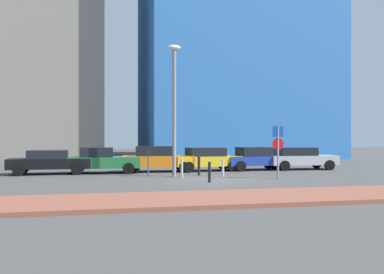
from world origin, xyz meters
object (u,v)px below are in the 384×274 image
object	(u,v)px
parked_car_yellow	(206,159)
traffic_bollard_far	(182,169)
parked_car_blue	(255,158)
parked_car_silver	(300,158)
parked_car_green	(102,160)
traffic_bollard_near	(223,168)
traffic_bollard_mid	(209,172)
traffic_bollard_edge	(199,166)
parking_meter	(148,159)
parking_sign_post	(278,145)
parked_car_black	(49,161)
parked_car_orange	(157,159)
street_lamp	(174,99)

from	to	relation	value
parked_car_yellow	traffic_bollard_far	distance (m)	4.72
parked_car_blue	parked_car_silver	world-z (taller)	parked_car_blue
parked_car_blue	traffic_bollard_far	world-z (taller)	parked_car_blue
parked_car_green	traffic_bollard_near	world-z (taller)	parked_car_green
traffic_bollard_mid	traffic_bollard_edge	distance (m)	3.72
parked_car_silver	traffic_bollard_edge	xyz separation A→B (m)	(-7.36, -2.73, -0.24)
parking_meter	traffic_bollard_mid	world-z (taller)	parking_meter
parking_sign_post	parked_car_black	bearing A→B (deg)	155.89
parked_car_blue	traffic_bollard_near	xyz separation A→B (m)	(-3.32, -4.05, -0.28)
parked_car_silver	parking_sign_post	world-z (taller)	parking_sign_post
traffic_bollard_edge	parked_car_orange	bearing A→B (deg)	123.73
parking_meter	traffic_bollard_edge	bearing A→B (deg)	3.72
traffic_bollard_edge	traffic_bollard_mid	bearing A→B (deg)	-95.89
parked_car_black	traffic_bollard_edge	world-z (taller)	parked_car_black
traffic_bollard_mid	traffic_bollard_far	world-z (taller)	traffic_bollard_far
parked_car_green	parked_car_orange	distance (m)	3.28
parked_car_silver	parked_car_orange	bearing A→B (deg)	179.15
parking_sign_post	traffic_bollard_edge	bearing A→B (deg)	142.83
parked_car_blue	parking_meter	bearing A→B (deg)	-156.46
parked_car_silver	street_lamp	size ratio (longest dim) A/B	0.64
street_lamp	traffic_bollard_edge	xyz separation A→B (m)	(1.44, 0.39, -3.61)
street_lamp	traffic_bollard_far	xyz separation A→B (m)	(0.24, -0.90, -3.64)
parked_car_orange	traffic_bollard_far	bearing A→B (deg)	-80.28
parked_car_green	parked_car_yellow	size ratio (longest dim) A/B	1.00
parked_car_black	parked_car_silver	xyz separation A→B (m)	(15.44, 0.20, 0.04)
parked_car_green	parking_meter	bearing A→B (deg)	-49.28
parked_car_orange	parked_car_silver	world-z (taller)	parked_car_orange
traffic_bollard_mid	traffic_bollard_far	xyz separation A→B (m)	(-0.82, 2.42, 0.01)
parked_car_green	traffic_bollard_mid	bearing A→B (deg)	-52.67
parking_meter	parked_car_black	bearing A→B (deg)	152.79
parked_car_black	parked_car_green	bearing A→B (deg)	1.06
parked_car_black	parked_car_blue	world-z (taller)	parked_car_blue
parked_car_silver	traffic_bollard_mid	xyz separation A→B (m)	(-7.74, -6.44, -0.28)
parked_car_silver	parking_sign_post	size ratio (longest dim) A/B	1.68
traffic_bollard_far	traffic_bollard_edge	distance (m)	1.76
parked_car_blue	traffic_bollard_edge	xyz separation A→B (m)	(-4.35, -2.93, -0.24)
parked_car_orange	traffic_bollard_edge	xyz separation A→B (m)	(1.92, -2.87, -0.29)
parked_car_orange	parking_meter	world-z (taller)	parked_car_orange
parked_car_black	traffic_bollard_mid	size ratio (longest dim) A/B	4.72
parked_car_orange	street_lamp	bearing A→B (deg)	-81.76
parked_car_orange	parked_car_blue	world-z (taller)	parked_car_orange
traffic_bollard_far	parked_car_green	bearing A→B (deg)	135.73
parked_car_black	parking_sign_post	bearing A→B (deg)	-24.11
parking_sign_post	parking_meter	world-z (taller)	parking_sign_post
traffic_bollard_mid	traffic_bollard_near	bearing A→B (deg)	61.26
parked_car_yellow	traffic_bollard_mid	xyz separation A→B (m)	(-1.52, -6.51, -0.29)
parked_car_orange	parking_sign_post	xyz separation A→B (m)	(5.39, -5.51, 0.88)
parked_car_blue	traffic_bollard_far	distance (m)	6.98
parked_car_green	traffic_bollard_edge	xyz separation A→B (m)	(5.18, -2.59, -0.25)
street_lamp	parked_car_blue	bearing A→B (deg)	29.80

